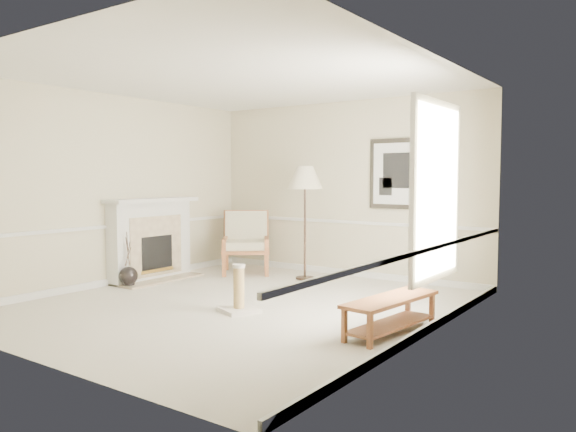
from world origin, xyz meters
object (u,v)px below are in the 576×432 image
Objects in this scene: floor_lamp at (305,181)px; bench at (391,309)px; floor_vase at (128,277)px; scratching_post at (239,297)px; armchair at (246,239)px.

floor_lamp is 1.32× the size of bench.
floor_vase reaches higher than scratching_post.
floor_vase is at bearing -131.41° from floor_lamp.
scratching_post is (0.57, -2.32, -1.40)m from floor_lamp.
bench is at bearing -0.57° from floor_vase.
floor_lamp reaches higher than floor_vase.
bench is (2.48, -2.11, -1.33)m from floor_lamp.
scratching_post is at bearing -173.55° from bench.
scratching_post is (2.39, -0.26, 0.03)m from floor_vase.
armchair reaches higher than scratching_post.
scratching_post reaches higher than bench.
scratching_post is at bearing -6.18° from floor_vase.
bench is 1.92m from scratching_post.
floor_vase is 0.72× the size of armchair.
armchair is at bearing 127.73° from scratching_post.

